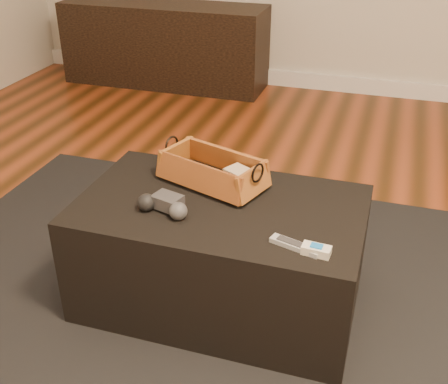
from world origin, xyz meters
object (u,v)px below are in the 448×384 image
(tv_remote, at_px, (206,177))
(wicker_basket, at_px, (213,172))
(ottoman, at_px, (220,253))
(game_controller, at_px, (164,205))
(silver_remote, at_px, (295,245))
(media_cabinet, at_px, (165,45))
(cream_gadget, at_px, (316,250))

(tv_remote, relative_size, wicker_basket, 0.48)
(ottoman, xyz_separation_m, game_controller, (-0.16, -0.11, 0.24))
(game_controller, bearing_deg, ottoman, 35.41)
(ottoman, distance_m, silver_remote, 0.42)
(media_cabinet, height_order, cream_gadget, media_cabinet)
(ottoman, height_order, tv_remote, tv_remote)
(ottoman, height_order, cream_gadget, cream_gadget)
(wicker_basket, xyz_separation_m, silver_remote, (0.37, -0.32, -0.04))
(wicker_basket, bearing_deg, tv_remote, -162.18)
(tv_remote, height_order, game_controller, game_controller)
(game_controller, bearing_deg, wicker_basket, 70.38)
(silver_remote, bearing_deg, ottoman, 148.29)
(ottoman, bearing_deg, media_cabinet, 117.20)
(media_cabinet, bearing_deg, cream_gadget, -58.34)
(game_controller, bearing_deg, tv_remote, 74.93)
(media_cabinet, bearing_deg, tv_remote, -63.44)
(wicker_basket, bearing_deg, cream_gadget, -37.07)
(game_controller, relative_size, cream_gadget, 2.16)
(wicker_basket, xyz_separation_m, game_controller, (-0.09, -0.25, -0.02))
(tv_remote, xyz_separation_m, game_controller, (-0.06, -0.24, 0.01))
(ottoman, bearing_deg, game_controller, -144.59)
(game_controller, xyz_separation_m, silver_remote, (0.46, -0.07, -0.02))
(wicker_basket, bearing_deg, media_cabinet, 117.12)
(tv_remote, distance_m, cream_gadget, 0.57)
(tv_remote, bearing_deg, wicker_basket, 30.87)
(wicker_basket, bearing_deg, game_controller, -109.62)
(silver_remote, bearing_deg, wicker_basket, 139.47)
(media_cabinet, relative_size, wicker_basket, 3.56)
(game_controller, xyz_separation_m, cream_gadget, (0.53, -0.09, -0.02))
(ottoman, bearing_deg, silver_remote, -31.71)
(cream_gadget, bearing_deg, media_cabinet, 121.66)
(game_controller, bearing_deg, silver_remote, -8.84)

